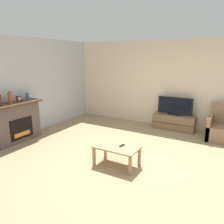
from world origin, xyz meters
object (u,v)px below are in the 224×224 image
fireplace (16,122)px  tv_stand (174,122)px  mantel_vase_right (27,96)px  remote (122,145)px  tv (175,107)px  mantel_clock (19,99)px  armchair (222,129)px  mantel_vase_centre_left (10,97)px  coffee_table (117,149)px

fireplace → tv_stand: size_ratio=1.08×
mantel_vase_right → remote: size_ratio=1.40×
tv → mantel_vase_right: bearing=-141.8°
tv → remote: (-0.33, -2.81, -0.29)m
tv_stand → mantel_vase_right: bearing=-141.8°
mantel_clock → tv_stand: mantel_clock is taller
tv → remote: tv is taller
fireplace → mantel_clock: bearing=82.6°
mantel_clock → armchair: size_ratio=0.16×
mantel_vase_centre_left → remote: 3.11m
mantel_clock → coffee_table: bearing=-0.1°
tv_stand → remote: 2.84m
mantel_vase_centre_left → coffee_table: 3.04m
remote → fireplace: bearing=-168.5°
tv_stand → coffee_table: (-0.41, -2.89, 0.12)m
mantel_vase_right → armchair: mantel_vase_right is taller
mantel_vase_centre_left → tv: 4.58m
tv_stand → armchair: 1.35m
fireplace → remote: size_ratio=8.78×
tv_stand → coffee_table: bearing=-98.1°
fireplace → mantel_vase_centre_left: size_ratio=4.29×
tv_stand → tv: (0.00, -0.00, 0.48)m
coffee_table → mantel_vase_centre_left: bearing=-175.4°
fireplace → tv_stand: fireplace is taller
mantel_vase_right → armchair: (4.65, 2.41, -0.84)m
tv → coffee_table: tv is taller
tv → armchair: tv is taller
mantel_vase_centre_left → armchair: (4.65, 2.92, -0.89)m
tv_stand → mantel_vase_centre_left: bearing=-136.8°
mantel_clock → remote: size_ratio=0.97×
armchair → mantel_vase_centre_left: bearing=-147.9°
fireplace → mantel_vase_centre_left: 0.67m
mantel_vase_centre_left → fireplace: bearing=99.4°
mantel_vase_right → tv: (3.32, 2.61, -0.43)m
remote → mantel_vase_centre_left: bearing=-166.6°
mantel_vase_centre_left → mantel_vase_right: size_ratio=1.46×
fireplace → mantel_vase_right: 0.73m
mantel_vase_centre_left → mantel_clock: bearing=89.8°
fireplace → mantel_clock: 0.60m
remote → coffee_table: bearing=-131.4°
mantel_vase_centre_left → armchair: bearing=32.1°
fireplace → mantel_vase_centre_left: mantel_vase_centre_left is taller
remote → mantel_vase_right: bearing=-176.2°
fireplace → coffee_table: 2.94m
mantel_clock → mantel_vase_right: bearing=90.2°
remote → mantel_clock: bearing=-171.1°
coffee_table → tv_stand: bearing=81.9°
fireplace → coffee_table: bearing=2.6°
mantel_vase_right → armchair: bearing=27.4°
remote → armchair: bearing=65.2°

